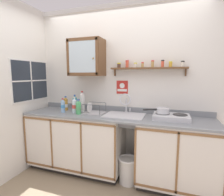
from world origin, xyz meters
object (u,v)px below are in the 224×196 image
object	(u,v)px
sink	(124,117)
warning_sign	(122,87)
hot_plate_stove	(171,117)
bottle_juice_amber_5	(66,104)
wall_cabinet	(87,58)
bottle_water_clear_3	(74,106)
saucepan	(162,110)
bottle_water_blue_1	(63,106)
trash_bin	(128,170)
bottle_soda_green_2	(79,107)
bottle_detergent_teal_0	(75,104)
bottle_opaque_white_4	(82,102)
dish_rack	(94,112)

from	to	relation	value
sink	warning_sign	xyz separation A→B (m)	(-0.11, 0.26, 0.41)
hot_plate_stove	bottle_juice_amber_5	size ratio (longest dim) A/B	1.96
warning_sign	wall_cabinet	bearing A→B (deg)	-164.04
bottle_water_clear_3	saucepan	bearing A→B (deg)	3.89
bottle_water_clear_3	bottle_water_blue_1	bearing A→B (deg)	-171.56
hot_plate_stove	trash_bin	world-z (taller)	hot_plate_stove
hot_plate_stove	trash_bin	xyz separation A→B (m)	(-0.54, -0.12, -0.78)
sink	saucepan	world-z (taller)	sink
bottle_juice_amber_5	warning_sign	xyz separation A→B (m)	(0.91, 0.21, 0.29)
hot_plate_stove	warning_sign	world-z (taller)	warning_sign
hot_plate_stove	bottle_soda_green_2	distance (m)	1.32
trash_bin	bottle_water_blue_1	bearing A→B (deg)	178.40
bottle_detergent_teal_0	wall_cabinet	size ratio (longest dim) A/B	0.47
saucepan	bottle_water_clear_3	world-z (taller)	bottle_water_clear_3
bottle_juice_amber_5	warning_sign	size ratio (longest dim) A/B	1.14
bottle_soda_green_2	bottle_water_blue_1	bearing A→B (deg)	175.27
bottle_soda_green_2	wall_cabinet	world-z (taller)	wall_cabinet
bottle_opaque_white_4	dish_rack	size ratio (longest dim) A/B	1.06
bottle_detergent_teal_0	bottle_soda_green_2	size ratio (longest dim) A/B	1.17
sink	dish_rack	world-z (taller)	sink
sink	saucepan	xyz separation A→B (m)	(0.52, 0.00, 0.13)
sink	hot_plate_stove	world-z (taller)	sink
dish_rack	hot_plate_stove	bearing A→B (deg)	-0.14
bottle_water_blue_1	trash_bin	bearing A→B (deg)	-1.60
hot_plate_stove	bottle_opaque_white_4	bearing A→B (deg)	176.62
sink	hot_plate_stove	distance (m)	0.64
hot_plate_stove	bottle_soda_green_2	size ratio (longest dim) A/B	2.04
bottle_water_blue_1	wall_cabinet	distance (m)	0.84
bottle_opaque_white_4	warning_sign	world-z (taller)	warning_sign
sink	trash_bin	xyz separation A→B (m)	(0.10, -0.14, -0.72)
bottle_detergent_teal_0	trash_bin	distance (m)	1.29
bottle_water_blue_1	warning_sign	size ratio (longest dim) A/B	1.08
bottle_juice_amber_5	bottle_opaque_white_4	bearing A→B (deg)	3.29
hot_plate_stove	saucepan	size ratio (longest dim) A/B	1.38
dish_rack	wall_cabinet	size ratio (longest dim) A/B	0.55
dish_rack	warning_sign	distance (m)	0.59
bottle_juice_amber_5	bottle_water_clear_3	bearing A→B (deg)	-28.38
warning_sign	hot_plate_stove	bearing A→B (deg)	-20.10
sink	bottle_detergent_teal_0	world-z (taller)	sink
saucepan	bottle_water_blue_1	world-z (taller)	bottle_water_blue_1
saucepan	dish_rack	xyz separation A→B (m)	(-1.01, -0.02, -0.08)
sink	bottle_detergent_teal_0	size ratio (longest dim) A/B	2.12
saucepan	bottle_juice_amber_5	size ratio (longest dim) A/B	1.43
saucepan	bottle_water_blue_1	distance (m)	1.49
bottle_opaque_white_4	bottle_juice_amber_5	world-z (taller)	bottle_opaque_white_4
bottle_detergent_teal_0	bottle_water_clear_3	size ratio (longest dim) A/B	1.07
wall_cabinet	bottle_opaque_white_4	bearing A→B (deg)	-151.23
hot_plate_stove	bottle_opaque_white_4	size ratio (longest dim) A/B	1.41
hot_plate_stove	dish_rack	xyz separation A→B (m)	(-1.13, 0.00, -0.01)
sink	bottle_water_blue_1	xyz separation A→B (m)	(-0.96, -0.11, 0.12)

